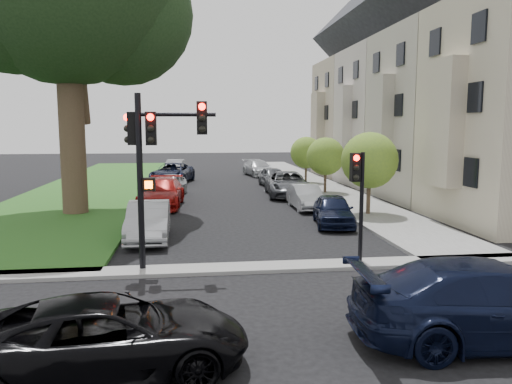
{
  "coord_description": "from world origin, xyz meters",
  "views": [
    {
      "loc": [
        -2.23,
        -12.73,
        4.37
      ],
      "look_at": [
        0.0,
        5.0,
        2.0
      ],
      "focal_mm": 35.0,
      "sensor_mm": 36.0,
      "label": 1
    }
  ],
  "objects": [
    {
      "name": "car_cross_far",
      "position": [
        3.73,
        -3.7,
        0.83
      ],
      "size": [
        5.84,
        2.59,
        1.67
      ],
      "primitive_type": "imported",
      "rotation": [
        0.0,
        0.0,
        1.53
      ],
      "color": "black",
      "rests_on": "ground"
    },
    {
      "name": "car_parked_5",
      "position": [
        -3.98,
        6.54,
        0.73
      ],
      "size": [
        1.64,
        4.47,
        1.46
      ],
      "primitive_type": "imported",
      "rotation": [
        0.0,
        0.0,
        0.02
      ],
      "color": "#999BA0",
      "rests_on": "ground"
    },
    {
      "name": "traffic_signal_secondary",
      "position": [
        2.87,
        2.19,
        2.49
      ],
      "size": [
        0.45,
        0.37,
        3.56
      ],
      "color": "black",
      "rests_on": "ground"
    },
    {
      "name": "sidewalk_cross",
      "position": [
        0.0,
        2.0,
        0.06
      ],
      "size": [
        60.0,
        1.0,
        0.12
      ],
      "primitive_type": "cube",
      "color": "slate",
      "rests_on": "ground"
    },
    {
      "name": "ground",
      "position": [
        0.0,
        0.0,
        0.0
      ],
      "size": [
        140.0,
        140.0,
        0.0
      ],
      "primitive_type": "plane",
      "color": "black",
      "rests_on": "ground"
    },
    {
      "name": "house_d",
      "position": [
        12.45,
        30.5,
        6.93
      ],
      "size": [
        7.7,
        7.55,
        15.97
      ],
      "color": "#A7A394",
      "rests_on": "ground"
    },
    {
      "name": "small_tree_c",
      "position": [
        6.2,
        24.07,
        2.38
      ],
      "size": [
        2.39,
        2.39,
        3.58
      ],
      "color": "#413623",
      "rests_on": "ground"
    },
    {
      "name": "house_c",
      "position": [
        12.45,
        23.0,
        6.93
      ],
      "size": [
        7.7,
        7.55,
        15.97
      ],
      "color": "beige",
      "rests_on": "ground"
    },
    {
      "name": "grass_strip",
      "position": [
        -9.0,
        24.0,
        0.06
      ],
      "size": [
        8.0,
        44.0,
        0.12
      ],
      "primitive_type": "cube",
      "color": "#2D5E1C",
      "rests_on": "ground"
    },
    {
      "name": "traffic_signal_main",
      "position": [
        -3.38,
        2.23,
        3.67
      ],
      "size": [
        2.59,
        0.67,
        5.32
      ],
      "color": "black",
      "rests_on": "ground"
    },
    {
      "name": "car_parked_2",
      "position": [
        3.6,
        17.78,
        0.77
      ],
      "size": [
        2.92,
        5.68,
        1.53
      ],
      "primitive_type": "imported",
      "rotation": [
        0.0,
        0.0,
        -0.07
      ],
      "color": "#3F4247",
      "rests_on": "ground"
    },
    {
      "name": "car_parked_0",
      "position": [
        3.87,
        8.39,
        0.68
      ],
      "size": [
        2.22,
        4.2,
        1.36
      ],
      "primitive_type": "imported",
      "rotation": [
        0.0,
        0.0,
        -0.16
      ],
      "color": "black",
      "rests_on": "ground"
    },
    {
      "name": "sidewalk_right",
      "position": [
        6.75,
        24.0,
        0.06
      ],
      "size": [
        3.5,
        44.0,
        0.12
      ],
      "primitive_type": "cube",
      "color": "slate",
      "rests_on": "ground"
    },
    {
      "name": "car_parked_4",
      "position": [
        3.44,
        30.77,
        0.69
      ],
      "size": [
        2.73,
        5.05,
        1.39
      ],
      "primitive_type": "imported",
      "rotation": [
        0.0,
        0.0,
        0.17
      ],
      "color": "#999BA0",
      "rests_on": "ground"
    },
    {
      "name": "car_cross_near",
      "position": [
        -3.78,
        -4.11,
        0.69
      ],
      "size": [
        5.26,
        3.02,
        1.38
      ],
      "primitive_type": "imported",
      "rotation": [
        0.0,
        0.0,
        1.72
      ],
      "color": "black",
      "rests_on": "ground"
    },
    {
      "name": "house_b",
      "position": [
        12.45,
        15.5,
        6.93
      ],
      "size": [
        7.7,
        7.55,
        15.97
      ],
      "color": "gray",
      "rests_on": "ground"
    },
    {
      "name": "small_tree_b",
      "position": [
        6.2,
        18.48,
        2.43
      ],
      "size": [
        2.44,
        2.44,
        3.66
      ],
      "color": "#413623",
      "rests_on": "ground"
    },
    {
      "name": "car_parked_3",
      "position": [
        3.49,
        22.77,
        0.71
      ],
      "size": [
        1.97,
        4.25,
        1.41
      ],
      "primitive_type": "imported",
      "rotation": [
        0.0,
        0.0,
        0.07
      ],
      "color": "#3F4247",
      "rests_on": "ground"
    },
    {
      "name": "car_parked_6",
      "position": [
        -3.97,
        14.43,
        0.78
      ],
      "size": [
        2.52,
        5.48,
        1.55
      ],
      "primitive_type": "imported",
      "rotation": [
        0.0,
        0.0,
        -0.06
      ],
      "color": "maroon",
      "rests_on": "ground"
    },
    {
      "name": "car_parked_7",
      "position": [
        -3.79,
        18.74,
        0.71
      ],
      "size": [
        2.49,
        4.41,
        1.42
      ],
      "primitive_type": "imported",
      "rotation": [
        0.0,
        0.0,
        -0.21
      ],
      "color": "#999BA0",
      "rests_on": "ground"
    },
    {
      "name": "car_parked_1",
      "position": [
        3.65,
        12.86,
        0.64
      ],
      "size": [
        1.43,
        3.92,
        1.29
      ],
      "primitive_type": "imported",
      "rotation": [
        0.0,
        0.0,
        0.02
      ],
      "color": "#999BA0",
      "rests_on": "ground"
    },
    {
      "name": "small_tree_a",
      "position": [
        6.2,
        10.42,
        2.72
      ],
      "size": [
        2.73,
        2.73,
        4.09
      ],
      "color": "#413623",
      "rests_on": "ground"
    },
    {
      "name": "car_parked_9",
      "position": [
        -3.89,
        32.55,
        0.68
      ],
      "size": [
        2.1,
        4.33,
        1.37
      ],
      "primitive_type": "imported",
      "rotation": [
        0.0,
        0.0,
        -0.16
      ],
      "color": "#999BA0",
      "rests_on": "ground"
    },
    {
      "name": "car_parked_8",
      "position": [
        -3.87,
        25.93,
        0.78
      ],
      "size": [
        3.64,
        5.99,
        1.55
      ],
      "primitive_type": "imported",
      "rotation": [
        0.0,
        0.0,
        -0.2
      ],
      "color": "black",
      "rests_on": "ground"
    }
  ]
}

